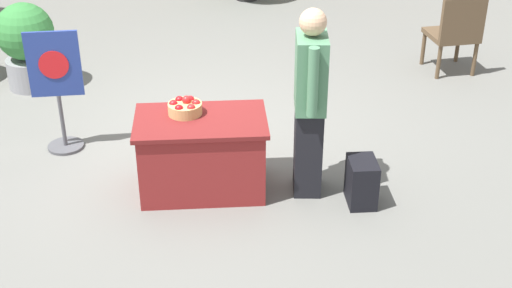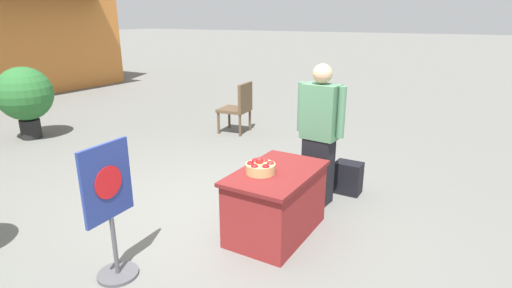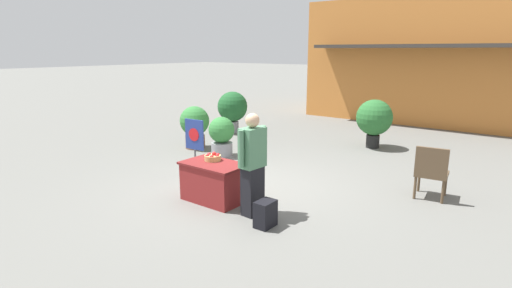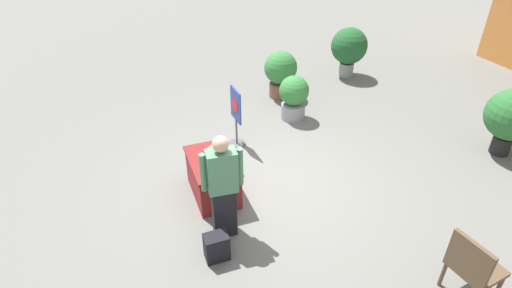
{
  "view_description": "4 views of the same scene",
  "coord_description": "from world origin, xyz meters",
  "px_view_note": "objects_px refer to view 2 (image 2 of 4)",
  "views": [
    {
      "loc": [
        0.08,
        -6.45,
        3.52
      ],
      "look_at": [
        0.48,
        -0.92,
        0.46
      ],
      "focal_mm": 50.0,
      "sensor_mm": 36.0,
      "label": 1
    },
    {
      "loc": [
        -3.39,
        -2.64,
        2.21
      ],
      "look_at": [
        0.36,
        -0.43,
        0.83
      ],
      "focal_mm": 28.0,
      "sensor_mm": 36.0,
      "label": 2
    },
    {
      "loc": [
        4.78,
        -5.9,
        2.69
      ],
      "look_at": [
        0.47,
        -0.25,
        1.01
      ],
      "focal_mm": 28.0,
      "sensor_mm": 36.0,
      "label": 3
    },
    {
      "loc": [
        5.29,
        -2.08,
        4.44
      ],
      "look_at": [
        0.04,
        -0.12,
        0.87
      ],
      "focal_mm": 28.0,
      "sensor_mm": 36.0,
      "label": 4
    }
  ],
  "objects_px": {
    "person_visitor": "(319,134)",
    "backpack": "(348,178)",
    "potted_plant_far_left": "(25,95)",
    "display_table": "(276,202)",
    "poster_board": "(110,211)",
    "patio_chair": "(239,105)",
    "apple_basket": "(260,167)"
  },
  "relations": [
    {
      "from": "patio_chair",
      "to": "display_table",
      "type": "bearing_deg",
      "value": 121.18
    },
    {
      "from": "patio_chair",
      "to": "apple_basket",
      "type": "bearing_deg",
      "value": 118.7
    },
    {
      "from": "display_table",
      "to": "apple_basket",
      "type": "distance_m",
      "value": 0.45
    },
    {
      "from": "person_visitor",
      "to": "backpack",
      "type": "height_order",
      "value": "person_visitor"
    },
    {
      "from": "person_visitor",
      "to": "patio_chair",
      "type": "distance_m",
      "value": 3.35
    },
    {
      "from": "display_table",
      "to": "person_visitor",
      "type": "bearing_deg",
      "value": -4.9
    },
    {
      "from": "person_visitor",
      "to": "potted_plant_far_left",
      "type": "distance_m",
      "value": 5.77
    },
    {
      "from": "display_table",
      "to": "patio_chair",
      "type": "height_order",
      "value": "patio_chair"
    },
    {
      "from": "person_visitor",
      "to": "patio_chair",
      "type": "bearing_deg",
      "value": -125.39
    },
    {
      "from": "apple_basket",
      "to": "patio_chair",
      "type": "height_order",
      "value": "patio_chair"
    },
    {
      "from": "poster_board",
      "to": "display_table",
      "type": "bearing_deg",
      "value": 54.85
    },
    {
      "from": "person_visitor",
      "to": "backpack",
      "type": "relative_size",
      "value": 4.08
    },
    {
      "from": "display_table",
      "to": "backpack",
      "type": "distance_m",
      "value": 1.44
    },
    {
      "from": "potted_plant_far_left",
      "to": "display_table",
      "type": "bearing_deg",
      "value": -97.56
    },
    {
      "from": "display_table",
      "to": "patio_chair",
      "type": "relative_size",
      "value": 1.16
    },
    {
      "from": "backpack",
      "to": "display_table",
      "type": "bearing_deg",
      "value": 166.48
    },
    {
      "from": "apple_basket",
      "to": "potted_plant_far_left",
      "type": "distance_m",
      "value": 5.64
    },
    {
      "from": "patio_chair",
      "to": "poster_board",
      "type": "bearing_deg",
      "value": 102.3
    },
    {
      "from": "poster_board",
      "to": "backpack",
      "type": "bearing_deg",
      "value": 63.57
    },
    {
      "from": "patio_chair",
      "to": "potted_plant_far_left",
      "type": "bearing_deg",
      "value": 28.83
    },
    {
      "from": "apple_basket",
      "to": "person_visitor",
      "type": "height_order",
      "value": "person_visitor"
    },
    {
      "from": "apple_basket",
      "to": "backpack",
      "type": "height_order",
      "value": "apple_basket"
    },
    {
      "from": "apple_basket",
      "to": "backpack",
      "type": "distance_m",
      "value": 1.69
    },
    {
      "from": "poster_board",
      "to": "person_visitor",
      "type": "bearing_deg",
      "value": 64.82
    },
    {
      "from": "backpack",
      "to": "potted_plant_far_left",
      "type": "height_order",
      "value": "potted_plant_far_left"
    },
    {
      "from": "display_table",
      "to": "poster_board",
      "type": "relative_size",
      "value": 0.94
    },
    {
      "from": "display_table",
      "to": "apple_basket",
      "type": "relative_size",
      "value": 3.86
    },
    {
      "from": "apple_basket",
      "to": "potted_plant_far_left",
      "type": "height_order",
      "value": "potted_plant_far_left"
    },
    {
      "from": "apple_basket",
      "to": "backpack",
      "type": "xyz_separation_m",
      "value": [
        1.53,
        -0.45,
        -0.56
      ]
    },
    {
      "from": "person_visitor",
      "to": "potted_plant_far_left",
      "type": "height_order",
      "value": "person_visitor"
    },
    {
      "from": "backpack",
      "to": "potted_plant_far_left",
      "type": "distance_m",
      "value": 6.08
    },
    {
      "from": "person_visitor",
      "to": "patio_chair",
      "type": "relative_size",
      "value": 1.71
    }
  ]
}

